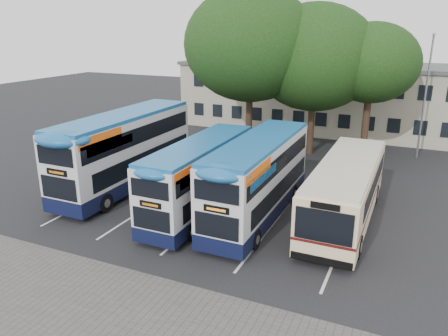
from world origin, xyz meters
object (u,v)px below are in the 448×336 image
Objects in this scene: tree_left at (250,45)px; bus_dd_left at (126,147)px; tree_mid at (315,58)px; bus_dd_right at (259,175)px; bus_dd_mid at (201,174)px; bus_single at (346,188)px; lamp_post at (426,90)px; tree_right at (372,63)px.

bus_dd_left is (-4.02, -10.21, -5.65)m from tree_left.
tree_mid is 15.40m from bus_dd_left.
tree_mid is 1.12× the size of bus_dd_right.
tree_mid reaches higher than bus_dd_mid.
bus_single is (4.58, -11.42, -5.50)m from tree_mid.
bus_dd_left reaches higher than bus_single.
bus_dd_mid is at bearing -80.99° from tree_left.
lamp_post is 0.74× the size of tree_left.
bus_dd_right is (8.84, -0.87, -0.24)m from bus_dd_left.
bus_dd_left is at bearing 174.39° from bus_dd_right.
tree_left is at bearing 68.50° from bus_dd_left.
tree_right is 14.50m from bus_dd_right.
tree_left is (-12.11, -3.83, 3.10)m from lamp_post.
tree_left is 1.32× the size of bus_dd_mid.
bus_single is (4.17, 1.43, -0.51)m from bus_dd_right.
tree_left is 1.23× the size of bus_dd_right.
bus_dd_right is at bearing -5.61° from bus_dd_left.
tree_mid reaches higher than bus_single.
tree_left is at bearing -158.14° from tree_mid.
tree_left reaches higher than bus_dd_left.
bus_dd_left is 13.04m from bus_single.
tree_left is at bearing -162.45° from lamp_post.
tree_right is at bearing 92.98° from bus_single.
bus_dd_right is at bearing -116.06° from lamp_post.
bus_dd_left is (-16.13, -14.04, -2.55)m from lamp_post.
bus_dd_right is (2.95, 0.70, 0.16)m from bus_dd_mid.
bus_dd_left is (-12.39, -12.38, -4.46)m from tree_right.
tree_left reaches higher than bus_dd_right.
bus_dd_right is (0.41, -12.85, -4.99)m from tree_mid.
tree_right is (3.96, 0.41, -0.29)m from tree_mid.
bus_dd_left is (-8.43, -11.98, -4.75)m from tree_mid.
tree_right reaches higher than bus_single.
bus_dd_right is 0.95× the size of bus_single.
tree_right reaches higher than bus_dd_mid.
tree_left is 1.10× the size of tree_mid.
tree_left is 1.12× the size of bus_dd_left.
tree_left is 13.37m from bus_dd_mid.
bus_single is (8.99, -9.65, -6.40)m from tree_left.
bus_dd_right is at bearing -105.01° from tree_right.
bus_dd_left is at bearing -125.15° from tree_mid.
lamp_post is 8.27m from tree_mid.
lamp_post is 0.81× the size of tree_mid.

